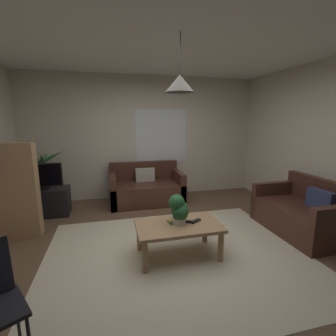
{
  "coord_description": "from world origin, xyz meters",
  "views": [
    {
      "loc": [
        -0.79,
        -2.89,
        1.71
      ],
      "look_at": [
        0.0,
        0.3,
        1.05
      ],
      "focal_mm": 25.71,
      "sensor_mm": 36.0,
      "label": 1
    }
  ],
  "objects_px": {
    "bookshelf_corner": "(11,191)",
    "potted_plant_on_table": "(179,209)",
    "remote_on_table_0": "(196,221)",
    "coffee_table": "(178,229)",
    "remote_on_table_1": "(186,221)",
    "potted_palm_corner": "(44,182)",
    "tv_stand": "(43,202)",
    "tv": "(40,176)",
    "book_on_table_0": "(174,222)",
    "book_on_table_1": "(174,220)",
    "couch_under_window": "(146,189)",
    "pendant_lamp": "(180,83)",
    "couch_right_side": "(303,215)"
  },
  "relations": [
    {
      "from": "bookshelf_corner",
      "to": "potted_plant_on_table",
      "type": "bearing_deg",
      "value": -24.46
    },
    {
      "from": "remote_on_table_0",
      "to": "couch_under_window",
      "type": "bearing_deg",
      "value": 156.93
    },
    {
      "from": "couch_under_window",
      "to": "remote_on_table_0",
      "type": "bearing_deg",
      "value": -81.58
    },
    {
      "from": "potted_plant_on_table",
      "to": "bookshelf_corner",
      "type": "relative_size",
      "value": 0.27
    },
    {
      "from": "remote_on_table_0",
      "to": "tv_stand",
      "type": "xyz_separation_m",
      "value": [
        -2.24,
        1.85,
        -0.19
      ]
    },
    {
      "from": "remote_on_table_0",
      "to": "tv",
      "type": "xyz_separation_m",
      "value": [
        -2.24,
        1.83,
        0.3
      ]
    },
    {
      "from": "couch_right_side",
      "to": "potted_plant_on_table",
      "type": "distance_m",
      "value": 2.06
    },
    {
      "from": "tv_stand",
      "to": "potted_palm_corner",
      "type": "distance_m",
      "value": 0.59
    },
    {
      "from": "couch_under_window",
      "to": "tv_stand",
      "type": "bearing_deg",
      "value": -172.09
    },
    {
      "from": "remote_on_table_1",
      "to": "potted_palm_corner",
      "type": "bearing_deg",
      "value": 65.76
    },
    {
      "from": "book_on_table_0",
      "to": "tv_stand",
      "type": "relative_size",
      "value": 0.15
    },
    {
      "from": "remote_on_table_1",
      "to": "potted_plant_on_table",
      "type": "bearing_deg",
      "value": 112.74
    },
    {
      "from": "tv",
      "to": "potted_palm_corner",
      "type": "relative_size",
      "value": 0.62
    },
    {
      "from": "tv",
      "to": "potted_palm_corner",
      "type": "distance_m",
      "value": 0.6
    },
    {
      "from": "couch_under_window",
      "to": "bookshelf_corner",
      "type": "bearing_deg",
      "value": -152.58
    },
    {
      "from": "tv",
      "to": "bookshelf_corner",
      "type": "relative_size",
      "value": 0.53
    },
    {
      "from": "couch_under_window",
      "to": "potted_palm_corner",
      "type": "distance_m",
      "value": 2.04
    },
    {
      "from": "couch_right_side",
      "to": "book_on_table_1",
      "type": "bearing_deg",
      "value": -86.33
    },
    {
      "from": "couch_right_side",
      "to": "book_on_table_1",
      "type": "height_order",
      "value": "couch_right_side"
    },
    {
      "from": "book_on_table_1",
      "to": "tv",
      "type": "height_order",
      "value": "tv"
    },
    {
      "from": "tv_stand",
      "to": "bookshelf_corner",
      "type": "relative_size",
      "value": 0.64
    },
    {
      "from": "potted_plant_on_table",
      "to": "tv",
      "type": "distance_m",
      "value": 2.71
    },
    {
      "from": "potted_plant_on_table",
      "to": "tv_stand",
      "type": "relative_size",
      "value": 0.42
    },
    {
      "from": "book_on_table_1",
      "to": "remote_on_table_0",
      "type": "distance_m",
      "value": 0.29
    },
    {
      "from": "bookshelf_corner",
      "to": "book_on_table_0",
      "type": "bearing_deg",
      "value": -24.38
    },
    {
      "from": "remote_on_table_1",
      "to": "pendant_lamp",
      "type": "height_order",
      "value": "pendant_lamp"
    },
    {
      "from": "book_on_table_0",
      "to": "pendant_lamp",
      "type": "distance_m",
      "value": 1.67
    },
    {
      "from": "potted_palm_corner",
      "to": "pendant_lamp",
      "type": "bearing_deg",
      "value": -48.89
    },
    {
      "from": "couch_right_side",
      "to": "book_on_table_0",
      "type": "relative_size",
      "value": 9.68
    },
    {
      "from": "book_on_table_0",
      "to": "potted_plant_on_table",
      "type": "height_order",
      "value": "potted_plant_on_table"
    },
    {
      "from": "coffee_table",
      "to": "couch_under_window",
      "type": "bearing_deg",
      "value": 92.06
    },
    {
      "from": "couch_right_side",
      "to": "pendant_lamp",
      "type": "height_order",
      "value": "pendant_lamp"
    },
    {
      "from": "bookshelf_corner",
      "to": "pendant_lamp",
      "type": "xyz_separation_m",
      "value": [
        2.19,
        -1.04,
        1.39
      ]
    },
    {
      "from": "book_on_table_1",
      "to": "bookshelf_corner",
      "type": "distance_m",
      "value": 2.37
    },
    {
      "from": "remote_on_table_0",
      "to": "tv_stand",
      "type": "distance_m",
      "value": 2.91
    },
    {
      "from": "couch_right_side",
      "to": "potted_plant_on_table",
      "type": "height_order",
      "value": "couch_right_side"
    },
    {
      "from": "coffee_table",
      "to": "pendant_lamp",
      "type": "height_order",
      "value": "pendant_lamp"
    },
    {
      "from": "remote_on_table_0",
      "to": "coffee_table",
      "type": "bearing_deg",
      "value": -116.56
    },
    {
      "from": "couch_right_side",
      "to": "pendant_lamp",
      "type": "distance_m",
      "value": 2.75
    },
    {
      "from": "book_on_table_0",
      "to": "bookshelf_corner",
      "type": "bearing_deg",
      "value": 155.62
    },
    {
      "from": "couch_under_window",
      "to": "remote_on_table_1",
      "type": "relative_size",
      "value": 9.26
    },
    {
      "from": "potted_palm_corner",
      "to": "tv",
      "type": "bearing_deg",
      "value": -81.35
    },
    {
      "from": "remote_on_table_0",
      "to": "book_on_table_1",
      "type": "bearing_deg",
      "value": -128.17
    },
    {
      "from": "tv_stand",
      "to": "potted_palm_corner",
      "type": "height_order",
      "value": "potted_palm_corner"
    },
    {
      "from": "book_on_table_1",
      "to": "tv_stand",
      "type": "distance_m",
      "value": 2.68
    },
    {
      "from": "potted_palm_corner",
      "to": "tv_stand",
      "type": "bearing_deg",
      "value": -81.0
    },
    {
      "from": "potted_plant_on_table",
      "to": "remote_on_table_1",
      "type": "bearing_deg",
      "value": -0.06
    },
    {
      "from": "book_on_table_1",
      "to": "tv",
      "type": "distance_m",
      "value": 2.67
    },
    {
      "from": "coffee_table",
      "to": "book_on_table_1",
      "type": "relative_size",
      "value": 8.45
    },
    {
      "from": "couch_under_window",
      "to": "coffee_table",
      "type": "xyz_separation_m",
      "value": [
        0.08,
        -2.13,
        0.08
      ]
    }
  ]
}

